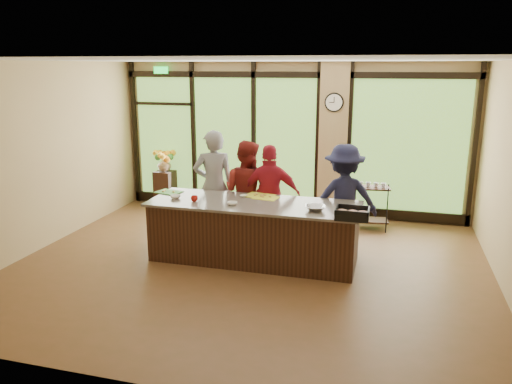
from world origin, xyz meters
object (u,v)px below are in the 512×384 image
Objects in this scene: island_base at (254,233)px; bar_cart at (371,201)px; cook_left at (214,186)px; roasting_pan at (352,216)px; cook_right at (343,199)px; flower_stand at (165,188)px.

island_base is 3.53× the size of bar_cart.
roasting_pan is (2.42, -1.18, 0.01)m from cook_left.
bar_cart is (0.15, 2.45, -0.43)m from roasting_pan.
flower_stand is at bearing -42.14° from cook_right.
bar_cart is (4.30, -0.43, 0.15)m from flower_stand.
cook_left is (-0.92, 0.75, 0.51)m from island_base.
cook_left is 2.16× the size of bar_cart.
cook_left is at bearing 140.67° from island_base.
cook_right is 4.29m from flower_stand.
bar_cart is (1.65, 2.02, 0.09)m from island_base.
cook_right reaches higher than flower_stand.
cook_right is 2.31× the size of flower_stand.
roasting_pan reaches higher than bar_cart.
roasting_pan is 0.51× the size of bar_cart.
cook_left is at bearing 153.15° from roasting_pan.
cook_left reaches higher than cook_right.
island_base is 4.10× the size of flower_stand.
bar_cart is at bearing -175.89° from cook_left.
cook_left is at bearing -39.72° from flower_stand.
island_base is at bearing -38.06° from flower_stand.
island_base is 2.61m from bar_cart.
flower_stand is (-4.15, 2.88, -0.58)m from roasting_pan.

